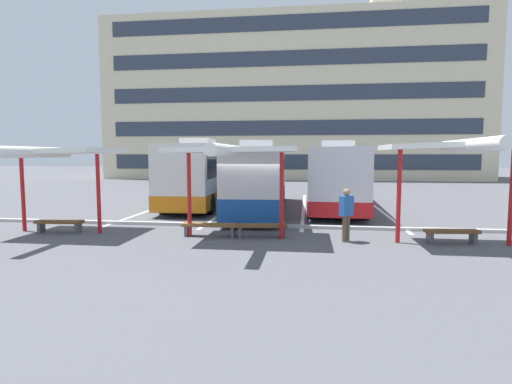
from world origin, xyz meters
TOP-DOWN VIEW (x-y plane):
  - ground_plane at (0.00, 0.00)m, footprint 160.00×160.00m
  - terminal_building at (0.03, 35.91)m, footprint 44.13×12.76m
  - coach_bus_0 at (-3.78, 7.04)m, footprint 3.06×11.53m
  - coach_bus_1 at (-0.27, 4.63)m, footprint 3.02×11.40m
  - coach_bus_2 at (3.67, 6.48)m, footprint 3.07×11.47m
  - lane_stripe_0 at (-5.87, 6.03)m, footprint 0.16×14.00m
  - lane_stripe_1 at (-1.96, 6.03)m, footprint 0.16×14.00m
  - lane_stripe_2 at (1.96, 6.03)m, footprint 0.16×14.00m
  - lane_stripe_3 at (5.87, 6.03)m, footprint 0.16×14.00m
  - waiting_shelter_0 at (-6.81, -2.33)m, footprint 3.98×5.03m
  - bench_0 at (-6.81, -2.17)m, footprint 1.73×0.52m
  - waiting_shelter_1 at (-0.31, -2.46)m, footprint 4.20×4.93m
  - bench_1 at (-1.21, -2.11)m, footprint 1.94×0.44m
  - bench_2 at (0.59, -2.02)m, footprint 1.81×0.63m
  - waiting_shelter_2 at (6.74, -2.60)m, footprint 4.37×4.44m
  - bench_3 at (6.74, -2.27)m, footprint 1.71×0.60m
  - platform_kerb at (0.00, -0.14)m, footprint 44.00×0.24m
  - waiting_passenger_0 at (3.41, -2.37)m, footprint 0.50×0.52m

SIDE VIEW (x-z plane):
  - ground_plane at x=0.00m, z-range 0.00..0.00m
  - lane_stripe_0 at x=-5.87m, z-range 0.00..0.01m
  - lane_stripe_1 at x=-1.96m, z-range 0.00..0.01m
  - lane_stripe_2 at x=1.96m, z-range 0.00..0.01m
  - lane_stripe_3 at x=5.87m, z-range 0.00..0.01m
  - platform_kerb at x=0.00m, z-range 0.00..0.12m
  - bench_3 at x=6.74m, z-range 0.11..0.56m
  - bench_0 at x=-6.81m, z-range 0.11..0.56m
  - bench_2 at x=0.59m, z-range 0.11..0.56m
  - bench_1 at x=-1.21m, z-range 0.12..0.57m
  - waiting_passenger_0 at x=3.41m, z-range 0.14..1.88m
  - coach_bus_1 at x=-0.27m, z-range -0.16..3.34m
  - coach_bus_2 at x=3.67m, z-range -0.12..3.41m
  - coach_bus_0 at x=-3.78m, z-range -0.12..3.58m
  - waiting_shelter_0 at x=-6.81m, z-range 1.33..4.43m
  - waiting_shelter_1 at x=-0.31m, z-range 1.35..4.50m
  - waiting_shelter_2 at x=6.74m, z-range 1.41..4.70m
  - terminal_building at x=0.03m, z-range -1.37..20.32m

